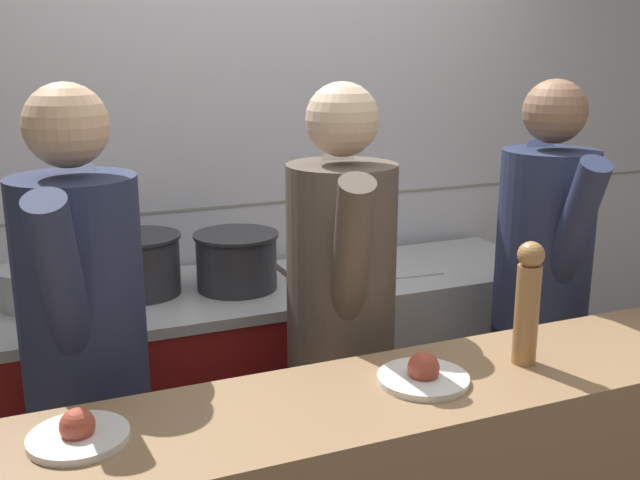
# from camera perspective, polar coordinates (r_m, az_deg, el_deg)

# --- Properties ---
(wall_back_tiled) EXTENTS (8.00, 0.06, 2.60)m
(wall_back_tiled) POSITION_cam_1_polar(r_m,az_deg,el_deg) (3.38, -4.63, 5.39)
(wall_back_tiled) COLOR silver
(wall_back_tiled) RESTS_ON ground_plane
(oven_range) EXTENTS (1.22, 0.71, 0.90)m
(oven_range) POSITION_cam_1_polar(r_m,az_deg,el_deg) (3.12, -13.18, -12.18)
(oven_range) COLOR maroon
(oven_range) RESTS_ON ground_plane
(prep_counter) EXTENTS (1.11, 0.65, 0.89)m
(prep_counter) POSITION_cam_1_polar(r_m,az_deg,el_deg) (3.50, 7.03, -9.02)
(prep_counter) COLOR #B7BABF
(prep_counter) RESTS_ON ground_plane
(stock_pot) EXTENTS (0.27, 0.27, 0.15)m
(stock_pot) POSITION_cam_1_polar(r_m,az_deg,el_deg) (2.95, -20.87, -3.25)
(stock_pot) COLOR #B7BABF
(stock_pot) RESTS_ON oven_range
(sauce_pot) EXTENTS (0.32, 0.32, 0.23)m
(sauce_pot) POSITION_cam_1_polar(r_m,az_deg,el_deg) (2.96, -13.53, -1.72)
(sauce_pot) COLOR #2D2D33
(sauce_pot) RESTS_ON oven_range
(braising_pot) EXTENTS (0.33, 0.33, 0.22)m
(braising_pot) POSITION_cam_1_polar(r_m,az_deg,el_deg) (2.96, -6.38, -1.49)
(braising_pot) COLOR #2D2D33
(braising_pot) RESTS_ON oven_range
(chefs_knife) EXTENTS (0.36, 0.06, 0.02)m
(chefs_knife) POSITION_cam_1_polar(r_m,az_deg,el_deg) (3.17, 5.83, -2.77)
(chefs_knife) COLOR #B7BABF
(chefs_knife) RESTS_ON prep_counter
(plated_dish_main) EXTENTS (0.23, 0.23, 0.08)m
(plated_dish_main) POSITION_cam_1_polar(r_m,az_deg,el_deg) (1.82, -17.95, -13.82)
(plated_dish_main) COLOR white
(plated_dish_main) RESTS_ON pass_counter
(plated_dish_appetiser) EXTENTS (0.24, 0.24, 0.09)m
(plated_dish_appetiser) POSITION_cam_1_polar(r_m,az_deg,el_deg) (2.02, 7.87, -10.14)
(plated_dish_appetiser) COLOR white
(plated_dish_appetiser) RESTS_ON pass_counter
(pepper_mill) EXTENTS (0.07, 0.07, 0.35)m
(pepper_mill) POSITION_cam_1_polar(r_m,az_deg,el_deg) (2.14, 15.54, -4.47)
(pepper_mill) COLOR #AD7A47
(pepper_mill) RESTS_ON pass_counter
(chef_head_cook) EXTENTS (0.44, 0.76, 1.75)m
(chef_head_cook) POSITION_cam_1_polar(r_m,az_deg,el_deg) (2.30, -17.42, -8.27)
(chef_head_cook) COLOR black
(chef_head_cook) RESTS_ON ground_plane
(chef_sous) EXTENTS (0.44, 0.75, 1.74)m
(chef_sous) POSITION_cam_1_polar(r_m,az_deg,el_deg) (2.46, 1.59, -6.17)
(chef_sous) COLOR black
(chef_sous) RESTS_ON ground_plane
(chef_line) EXTENTS (0.43, 0.75, 1.73)m
(chef_line) POSITION_cam_1_polar(r_m,az_deg,el_deg) (2.94, 16.49, -3.40)
(chef_line) COLOR black
(chef_line) RESTS_ON ground_plane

